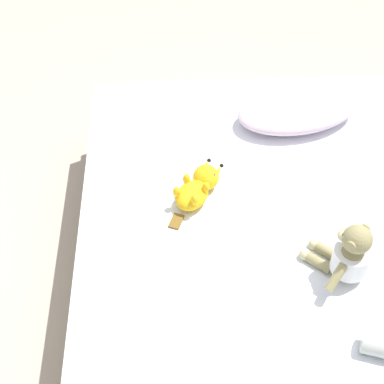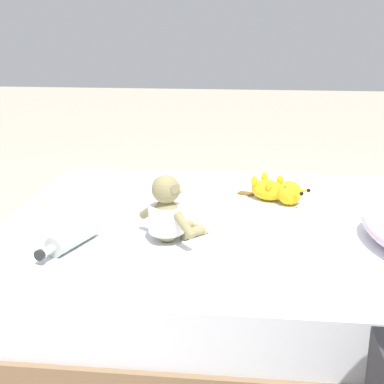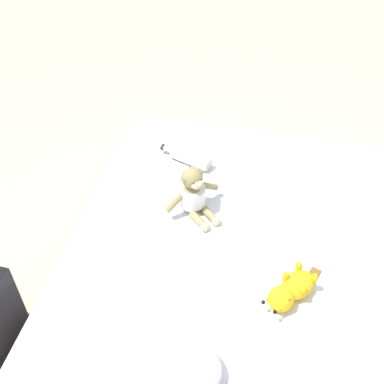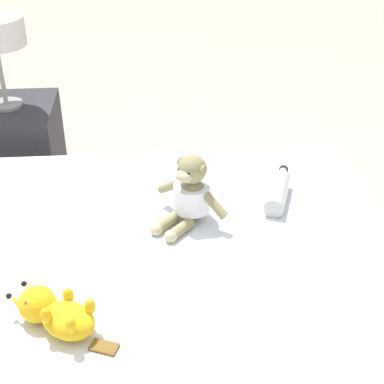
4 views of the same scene
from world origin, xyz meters
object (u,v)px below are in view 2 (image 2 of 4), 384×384
object	(u,v)px
plush_yellow_creature	(277,191)
bed	(239,274)
glass_bottle	(72,237)
plush_monkey	(169,214)

from	to	relation	value
plush_yellow_creature	bed	bearing A→B (deg)	-29.29
glass_bottle	bed	bearing A→B (deg)	118.95
bed	glass_bottle	size ratio (longest dim) A/B	6.53
glass_bottle	plush_monkey	bearing A→B (deg)	106.20
bed	glass_bottle	distance (m)	0.68
bed	plush_monkey	xyz separation A→B (m)	(0.22, -0.24, 0.31)
plush_yellow_creature	glass_bottle	distance (m)	0.89
plush_monkey	glass_bottle	world-z (taller)	plush_monkey
bed	plush_monkey	world-z (taller)	plush_monkey
bed	plush_yellow_creature	xyz separation A→B (m)	(-0.25, 0.14, 0.27)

